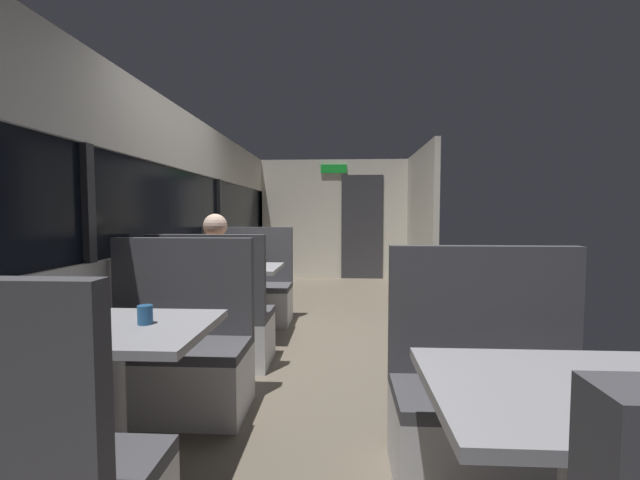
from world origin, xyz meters
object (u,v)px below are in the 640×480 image
(bench_mid_window_facing_entry, at_px, (250,294))
(seated_passenger, at_px, (215,300))
(bench_front_aisle_facing_entry, at_px, (493,411))
(coffee_cup_primary, at_px, (145,315))
(bench_near_window_facing_entry, at_px, (174,359))
(dining_table_mid_window, at_px, (234,276))
(dining_table_front_aisle, at_px, (578,420))
(bench_mid_window_facing_end, at_px, (213,326))
(dining_table_near_window, at_px, (113,346))

(bench_mid_window_facing_entry, relative_size, seated_passenger, 0.87)
(bench_front_aisle_facing_entry, bearing_deg, coffee_cup_primary, -177.55)
(coffee_cup_primary, bearing_deg, bench_mid_window_facing_entry, 92.88)
(bench_front_aisle_facing_entry, relative_size, coffee_cup_primary, 12.22)
(bench_mid_window_facing_entry, xyz_separation_m, seated_passenger, (0.00, -1.33, 0.21))
(bench_near_window_facing_entry, relative_size, bench_mid_window_facing_entry, 1.00)
(dining_table_mid_window, bearing_deg, bench_near_window_facing_entry, -90.00)
(bench_near_window_facing_entry, distance_m, bench_mid_window_facing_entry, 2.19)
(bench_near_window_facing_entry, bearing_deg, bench_front_aisle_facing_entry, -18.53)
(bench_front_aisle_facing_entry, bearing_deg, dining_table_front_aisle, -90.00)
(dining_table_mid_window, distance_m, bench_front_aisle_facing_entry, 2.77)
(bench_mid_window_facing_end, distance_m, bench_mid_window_facing_entry, 1.40)
(bench_near_window_facing_entry, xyz_separation_m, bench_mid_window_facing_end, (0.00, 0.79, 0.00))
(dining_table_front_aisle, xyz_separation_m, bench_front_aisle_facing_entry, (0.00, 0.70, -0.31))
(dining_table_near_window, bearing_deg, dining_table_front_aisle, -18.53)
(bench_near_window_facing_entry, height_order, seated_passenger, seated_passenger)
(bench_mid_window_facing_entry, relative_size, bench_front_aisle_facing_entry, 1.00)
(bench_front_aisle_facing_entry, height_order, seated_passenger, seated_passenger)
(bench_mid_window_facing_entry, bearing_deg, coffee_cup_primary, -87.12)
(bench_near_window_facing_entry, height_order, dining_table_front_aisle, bench_near_window_facing_entry)
(bench_mid_window_facing_end, relative_size, dining_table_front_aisle, 1.22)
(dining_table_mid_window, relative_size, dining_table_front_aisle, 1.00)
(coffee_cup_primary, bearing_deg, dining_table_mid_window, 93.81)
(bench_mid_window_facing_end, xyz_separation_m, dining_table_front_aisle, (1.79, -2.09, 0.31))
(bench_near_window_facing_entry, xyz_separation_m, coffee_cup_primary, (0.14, -0.67, 0.46))
(bench_near_window_facing_entry, distance_m, bench_front_aisle_facing_entry, 1.89)
(bench_mid_window_facing_entry, height_order, seated_passenger, seated_passenger)
(bench_near_window_facing_entry, relative_size, seated_passenger, 0.87)
(dining_table_front_aisle, height_order, bench_front_aisle_facing_entry, bench_front_aisle_facing_entry)
(dining_table_near_window, bearing_deg, coffee_cup_primary, 11.36)
(bench_mid_window_facing_end, bearing_deg, dining_table_near_window, -90.00)
(dining_table_near_window, xyz_separation_m, bench_near_window_facing_entry, (0.00, 0.70, -0.31))
(bench_near_window_facing_entry, xyz_separation_m, dining_table_mid_window, (0.00, 1.49, 0.31))
(dining_table_mid_window, bearing_deg, bench_front_aisle_facing_entry, -49.42)
(dining_table_near_window, relative_size, bench_mid_window_facing_entry, 0.82)
(seated_passenger, bearing_deg, bench_near_window_facing_entry, -90.00)
(dining_table_mid_window, height_order, dining_table_front_aisle, same)
(dining_table_front_aisle, bearing_deg, bench_mid_window_facing_entry, 117.16)
(bench_near_window_facing_entry, bearing_deg, bench_mid_window_facing_entry, 90.00)
(dining_table_near_window, xyz_separation_m, bench_mid_window_facing_end, (0.00, 1.49, -0.31))
(dining_table_mid_window, relative_size, bench_front_aisle_facing_entry, 0.82)
(bench_mid_window_facing_end, xyz_separation_m, bench_front_aisle_facing_entry, (1.79, -1.39, 0.00))
(bench_front_aisle_facing_entry, bearing_deg, bench_mid_window_facing_entry, 122.69)
(bench_near_window_facing_entry, relative_size, dining_table_front_aisle, 1.22)
(dining_table_front_aisle, bearing_deg, dining_table_mid_window, 122.69)
(dining_table_near_window, bearing_deg, bench_near_window_facing_entry, 90.00)
(bench_mid_window_facing_end, bearing_deg, bench_front_aisle_facing_entry, -37.84)
(dining_table_near_window, xyz_separation_m, seated_passenger, (0.00, 1.56, -0.10))
(bench_mid_window_facing_end, height_order, coffee_cup_primary, bench_mid_window_facing_end)
(dining_table_mid_window, distance_m, coffee_cup_primary, 2.17)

